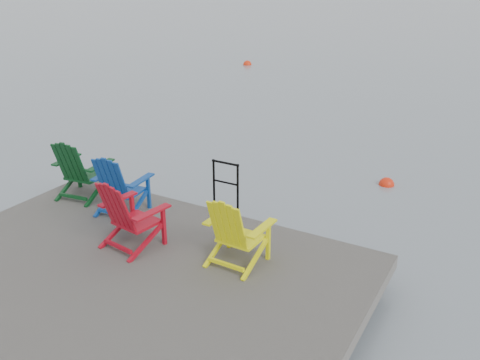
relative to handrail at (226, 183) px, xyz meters
The scene contains 9 objects.
ground 2.67m from the handrail, 95.83° to the right, with size 400.00×400.00×0.00m, color slate.
dock 2.56m from the handrail, 95.83° to the right, with size 6.00×5.00×1.40m.
handrail is the anchor object (origin of this frame).
chair_green 2.60m from the handrail, 165.20° to the right, with size 0.91×0.86×1.06m.
chair_blue 1.70m from the handrail, 151.82° to the right, with size 0.88×0.82×1.02m.
chair_red 1.69m from the handrail, 111.99° to the right, with size 0.91×0.86×1.04m.
chair_yellow 1.52m from the handrail, 54.12° to the right, with size 0.82×0.76×1.00m.
buoy_a 4.21m from the handrail, 65.55° to the left, with size 0.32×0.32×0.32m, color red.
buoy_b 17.34m from the handrail, 117.65° to the left, with size 0.41×0.41×0.41m, color red.
Camera 1 is at (4.10, -3.88, 4.13)m, focal length 38.00 mm.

